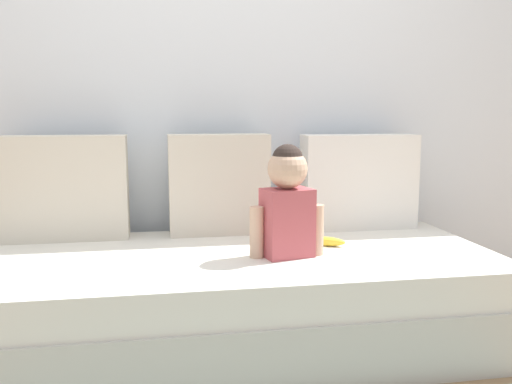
# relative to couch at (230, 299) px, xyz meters

# --- Properties ---
(ground_plane) EXTENTS (12.00, 12.00, 0.00)m
(ground_plane) POSITION_rel_couch_xyz_m (0.00, 0.00, -0.19)
(ground_plane) COLOR #93704C
(back_wall) EXTENTS (5.43, 0.10, 2.37)m
(back_wall) POSITION_rel_couch_xyz_m (0.00, 0.61, 0.99)
(back_wall) COLOR silver
(back_wall) RESTS_ON ground
(couch) EXTENTS (2.23, 0.96, 0.39)m
(couch) POSITION_rel_couch_xyz_m (0.00, 0.00, 0.00)
(couch) COLOR beige
(couch) RESTS_ON ground
(throw_pillow_left) EXTENTS (0.55, 0.16, 0.47)m
(throw_pillow_left) POSITION_rel_couch_xyz_m (-0.69, 0.38, 0.43)
(throw_pillow_left) COLOR beige
(throw_pillow_left) RESTS_ON couch
(throw_pillow_center) EXTENTS (0.47, 0.16, 0.47)m
(throw_pillow_center) POSITION_rel_couch_xyz_m (0.00, 0.38, 0.43)
(throw_pillow_center) COLOR beige
(throw_pillow_center) RESTS_ON couch
(throw_pillow_right) EXTENTS (0.56, 0.16, 0.46)m
(throw_pillow_right) POSITION_rel_couch_xyz_m (0.69, 0.38, 0.43)
(throw_pillow_right) COLOR silver
(throw_pillow_right) RESTS_ON couch
(toddler) EXTENTS (0.30, 0.17, 0.45)m
(toddler) POSITION_rel_couch_xyz_m (0.22, -0.09, 0.42)
(toddler) COLOR #B24C51
(toddler) RESTS_ON couch
(banana) EXTENTS (0.17, 0.12, 0.04)m
(banana) POSITION_rel_couch_xyz_m (0.42, 0.05, 0.22)
(banana) COLOR yellow
(banana) RESTS_ON couch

